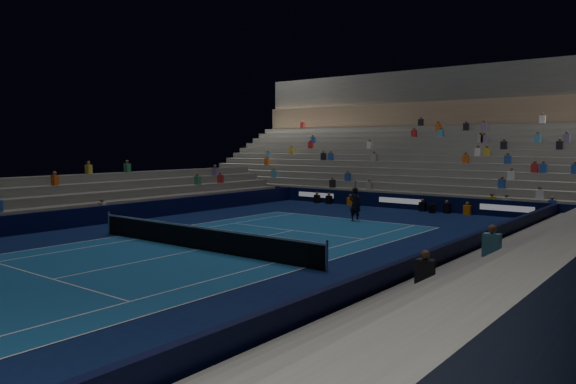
# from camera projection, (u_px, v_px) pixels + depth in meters

# --- Properties ---
(ground) EXTENTS (90.00, 90.00, 0.00)m
(ground) POSITION_uv_depth(u_px,v_px,m) (199.00, 250.00, 22.76)
(ground) COLOR #0B1845
(ground) RESTS_ON ground
(court_surface) EXTENTS (10.97, 23.77, 0.01)m
(court_surface) POSITION_uv_depth(u_px,v_px,m) (199.00, 250.00, 22.76)
(court_surface) COLOR #19528A
(court_surface) RESTS_ON ground
(sponsor_barrier_far) EXTENTS (44.00, 0.25, 1.00)m
(sponsor_barrier_far) POSITION_uv_depth(u_px,v_px,m) (401.00, 201.00, 37.23)
(sponsor_barrier_far) COLOR black
(sponsor_barrier_far) RESTS_ON ground
(sponsor_barrier_east) EXTENTS (0.25, 37.00, 1.00)m
(sponsor_barrier_east) POSITION_uv_depth(u_px,v_px,m) (416.00, 271.00, 16.76)
(sponsor_barrier_east) COLOR black
(sponsor_barrier_east) RESTS_ON ground
(sponsor_barrier_west) EXTENTS (0.25, 37.00, 1.00)m
(sponsor_barrier_west) POSITION_uv_depth(u_px,v_px,m) (72.00, 218.00, 28.68)
(sponsor_barrier_west) COLOR black
(sponsor_barrier_west) RESTS_ON ground
(grandstand_main) EXTENTS (44.00, 15.20, 11.20)m
(grandstand_main) POSITION_uv_depth(u_px,v_px,m) (454.00, 157.00, 44.35)
(grandstand_main) COLOR slate
(grandstand_main) RESTS_ON ground
(grandstand_east) EXTENTS (5.00, 37.00, 2.50)m
(grandstand_east) POSITION_uv_depth(u_px,v_px,m) (537.00, 274.00, 14.59)
(grandstand_east) COLOR slate
(grandstand_east) RESTS_ON ground
(grandstand_west) EXTENTS (5.00, 37.00, 2.50)m
(grandstand_west) POSITION_uv_depth(u_px,v_px,m) (38.00, 206.00, 30.77)
(grandstand_west) COLOR slate
(grandstand_west) RESTS_ON ground
(tennis_net) EXTENTS (12.90, 0.10, 1.10)m
(tennis_net) POSITION_uv_depth(u_px,v_px,m) (199.00, 238.00, 22.72)
(tennis_net) COLOR #B2B2B7
(tennis_net) RESTS_ON ground
(tennis_player) EXTENTS (0.74, 0.51, 1.95)m
(tennis_player) POSITION_uv_depth(u_px,v_px,m) (355.00, 204.00, 30.98)
(tennis_player) COLOR black
(tennis_player) RESTS_ON ground
(broadcast_camera) EXTENTS (0.60, 0.96, 0.58)m
(broadcast_camera) POSITION_uv_depth(u_px,v_px,m) (432.00, 208.00, 34.99)
(broadcast_camera) COLOR black
(broadcast_camera) RESTS_ON ground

